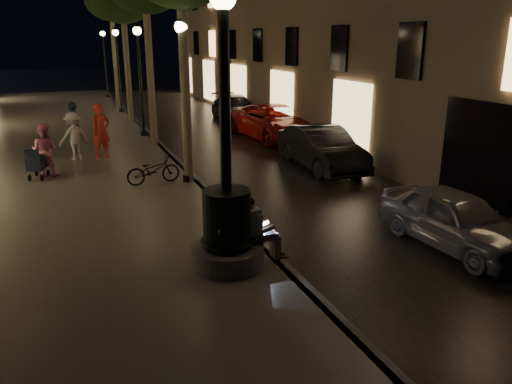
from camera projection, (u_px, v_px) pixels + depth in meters
name	position (u px, v px, depth m)	size (l,w,h in m)	color
ground	(155.00, 143.00, 21.51)	(120.00, 120.00, 0.00)	black
cobble_lane	(222.00, 138.00, 22.56)	(6.00, 45.00, 0.02)	black
promenade	(56.00, 148.00, 20.09)	(8.00, 45.00, 0.20)	slate
curb_strip	(155.00, 141.00, 21.49)	(0.25, 45.00, 0.20)	#59595B
fountain_lamppost	(227.00, 215.00, 9.25)	(1.40, 1.40, 5.21)	#59595B
seated_man_laptop	(257.00, 227.00, 9.55)	(0.93, 0.32, 1.30)	tan
tree_far	(110.00, 1.00, 29.32)	(3.00, 3.00, 7.50)	#6B604C
lamp_curb_a	(183.00, 79.00, 14.23)	(0.36, 0.36, 4.81)	black
lamp_curb_b	(139.00, 65.00, 21.34)	(0.36, 0.36, 4.81)	black
lamp_curb_c	(117.00, 58.00, 28.46)	(0.36, 0.36, 4.81)	black
lamp_curb_d	(104.00, 54.00, 35.57)	(0.36, 0.36, 4.81)	black
stroller	(37.00, 161.00, 15.24)	(0.65, 1.08, 1.09)	black
car_front	(455.00, 219.00, 10.72)	(1.49, 3.70, 1.26)	#94949A
car_second	(322.00, 148.00, 17.19)	(1.54, 4.41, 1.45)	black
car_third	(275.00, 122.00, 22.21)	(2.51, 5.45, 1.52)	maroon
car_rear	(235.00, 108.00, 27.11)	(1.93, 4.74, 1.38)	#2C2C31
pedestrian_red	(101.00, 131.00, 17.79)	(0.71, 0.47, 1.95)	red
pedestrian_pink	(45.00, 150.00, 15.45)	(0.81, 0.63, 1.66)	pink
pedestrian_white	(74.00, 136.00, 17.62)	(1.09, 0.63, 1.69)	silver
pedestrian_blue	(74.00, 126.00, 19.08)	(1.09, 0.45, 1.86)	#275590
bicycle	(153.00, 170.00, 14.75)	(0.55, 1.59, 0.83)	black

